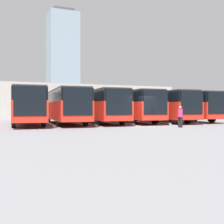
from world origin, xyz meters
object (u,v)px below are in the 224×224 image
object	(u,v)px
bus_1	(159,106)
bus_2	(129,106)
bus_0	(182,106)
bus_4	(65,105)
pedestrian	(180,116)
bus_5	(27,105)
bus_3	(98,105)

from	to	relation	value
bus_1	bus_2	size ratio (longest dim) A/B	1.00
bus_0	bus_4	world-z (taller)	same
pedestrian	bus_0	bearing A→B (deg)	-54.16
bus_2	bus_4	bearing A→B (deg)	6.01
bus_2	bus_5	xyz separation A→B (m)	(10.30, 0.25, 0.00)
bus_4	bus_5	size ratio (longest dim) A/B	1.00
bus_0	bus_4	bearing A→B (deg)	5.24
bus_0	bus_3	distance (m)	10.30
bus_0	bus_5	xyz separation A→B (m)	(17.17, 0.35, 0.00)
bus_3	bus_5	xyz separation A→B (m)	(6.87, 0.15, 0.00)
bus_3	bus_4	distance (m)	3.44
bus_0	bus_3	xyz separation A→B (m)	(10.30, 0.20, 0.00)
bus_4	pedestrian	size ratio (longest dim) A/B	7.26
bus_1	bus_4	xyz separation A→B (m)	(10.30, -0.15, 0.00)
bus_3	bus_0	bearing A→B (deg)	-175.20
bus_3	bus_4	size ratio (longest dim) A/B	1.00
bus_3	bus_2	bearing A→B (deg)	-174.56
bus_3	pedestrian	distance (m)	9.16
bus_5	bus_2	bearing A→B (deg)	-174.89
bus_2	bus_3	world-z (taller)	same
bus_5	bus_0	bearing A→B (deg)	-175.14
bus_4	pedestrian	xyz separation A→B (m)	(-7.18, 8.14, -0.88)
bus_0	pedestrian	xyz separation A→B (m)	(6.55, 8.51, -0.88)
bus_1	bus_2	world-z (taller)	same
bus_1	bus_3	distance (m)	6.87
bus_0	bus_1	distance (m)	3.47
bus_0	bus_3	size ratio (longest dim) A/B	1.00
bus_5	pedestrian	bearing A→B (deg)	146.13
bus_2	bus_4	xyz separation A→B (m)	(6.87, 0.28, 0.00)
bus_2	bus_5	world-z (taller)	same
bus_3	pedestrian	bearing A→B (deg)	117.96
bus_1	bus_5	bearing A→B (deg)	2.97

